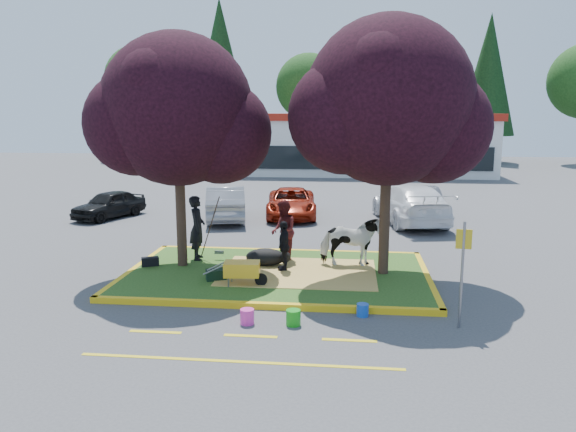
# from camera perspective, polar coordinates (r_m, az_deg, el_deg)

# --- Properties ---
(ground) EXTENTS (90.00, 90.00, 0.00)m
(ground) POSITION_cam_1_polar(r_m,az_deg,el_deg) (15.60, -1.11, -6.21)
(ground) COLOR #424244
(ground) RESTS_ON ground
(median_island) EXTENTS (8.00, 5.00, 0.15)m
(median_island) POSITION_cam_1_polar(r_m,az_deg,el_deg) (15.58, -1.11, -5.94)
(median_island) COLOR #254B17
(median_island) RESTS_ON ground
(curb_near) EXTENTS (8.30, 0.16, 0.15)m
(curb_near) POSITION_cam_1_polar(r_m,az_deg,el_deg) (13.15, -2.58, -9.10)
(curb_near) COLOR yellow
(curb_near) RESTS_ON ground
(curb_far) EXTENTS (8.30, 0.16, 0.15)m
(curb_far) POSITION_cam_1_polar(r_m,az_deg,el_deg) (18.05, -0.06, -3.64)
(curb_far) COLOR yellow
(curb_far) RESTS_ON ground
(curb_left) EXTENTS (0.16, 5.30, 0.15)m
(curb_left) POSITION_cam_1_polar(r_m,az_deg,el_deg) (16.59, -15.29, -5.30)
(curb_left) COLOR yellow
(curb_left) RESTS_ON ground
(curb_right) EXTENTS (0.16, 5.30, 0.15)m
(curb_right) POSITION_cam_1_polar(r_m,az_deg,el_deg) (15.61, 14.00, -6.23)
(curb_right) COLOR yellow
(curb_right) RESTS_ON ground
(straw_bedding) EXTENTS (4.20, 3.00, 0.01)m
(straw_bedding) POSITION_cam_1_polar(r_m,az_deg,el_deg) (15.50, 1.10, -5.73)
(straw_bedding) COLOR #E2BE5D
(straw_bedding) RESTS_ON median_island
(tree_purple_left) EXTENTS (5.06, 4.20, 6.51)m
(tree_purple_left) POSITION_cam_1_polar(r_m,az_deg,el_deg) (15.92, -11.11, 9.86)
(tree_purple_left) COLOR black
(tree_purple_left) RESTS_ON median_island
(tree_purple_right) EXTENTS (5.30, 4.40, 6.82)m
(tree_purple_right) POSITION_cam_1_polar(r_m,az_deg,el_deg) (15.03, 10.23, 10.63)
(tree_purple_right) COLOR black
(tree_purple_right) RESTS_ON median_island
(fire_lane_stripe_a) EXTENTS (1.10, 0.12, 0.01)m
(fire_lane_stripe_a) POSITION_cam_1_polar(r_m,az_deg,el_deg) (12.18, -13.31, -11.38)
(fire_lane_stripe_a) COLOR yellow
(fire_lane_stripe_a) RESTS_ON ground
(fire_lane_stripe_b) EXTENTS (1.10, 0.12, 0.01)m
(fire_lane_stripe_b) POSITION_cam_1_polar(r_m,az_deg,el_deg) (11.69, -3.82, -12.07)
(fire_lane_stripe_b) COLOR yellow
(fire_lane_stripe_b) RESTS_ON ground
(fire_lane_stripe_c) EXTENTS (1.10, 0.12, 0.01)m
(fire_lane_stripe_c) POSITION_cam_1_polar(r_m,az_deg,el_deg) (11.52, 6.26, -12.44)
(fire_lane_stripe_c) COLOR yellow
(fire_lane_stripe_c) RESTS_ON ground
(fire_lane_long) EXTENTS (6.00, 0.10, 0.01)m
(fire_lane_long) POSITION_cam_1_polar(r_m,az_deg,el_deg) (10.61, -4.99, -14.53)
(fire_lane_long) COLOR yellow
(fire_lane_long) RESTS_ON ground
(retail_building) EXTENTS (20.40, 8.40, 4.40)m
(retail_building) POSITION_cam_1_polar(r_m,az_deg,el_deg) (42.86, 6.43, 7.44)
(retail_building) COLOR silver
(retail_building) RESTS_ON ground
(treeline) EXTENTS (46.58, 7.80, 14.63)m
(treeline) POSITION_cam_1_polar(r_m,az_deg,el_deg) (52.53, 5.69, 13.98)
(treeline) COLOR black
(treeline) RESTS_ON ground
(cow) EXTENTS (1.74, 0.85, 1.44)m
(cow) POSITION_cam_1_polar(r_m,az_deg,el_deg) (16.01, 6.34, -2.61)
(cow) COLOR white
(cow) RESTS_ON median_island
(calf) EXTENTS (1.25, 0.86, 0.50)m
(calf) POSITION_cam_1_polar(r_m,az_deg,el_deg) (16.13, -2.29, -4.19)
(calf) COLOR black
(calf) RESTS_ON median_island
(handler) EXTENTS (0.58, 0.77, 1.91)m
(handler) POSITION_cam_1_polar(r_m,az_deg,el_deg) (16.89, -9.21, -1.18)
(handler) COLOR black
(handler) RESTS_ON median_island
(visitor_a) EXTENTS (0.87, 1.01, 1.80)m
(visitor_a) POSITION_cam_1_polar(r_m,az_deg,el_deg) (16.53, -0.47, -1.50)
(visitor_a) COLOR #4B1516
(visitor_a) RESTS_ON median_island
(visitor_b) EXTENTS (0.46, 0.86, 1.39)m
(visitor_b) POSITION_cam_1_polar(r_m,az_deg,el_deg) (15.55, -0.42, -3.03)
(visitor_b) COLOR black
(visitor_b) RESTS_ON median_island
(wheelbarrow) EXTENTS (1.61, 0.61, 0.61)m
(wheelbarrow) POSITION_cam_1_polar(r_m,az_deg,el_deg) (14.32, -4.67, -5.41)
(wheelbarrow) COLOR black
(wheelbarrow) RESTS_ON median_island
(gear_bag_dark) EXTENTS (0.54, 0.44, 0.24)m
(gear_bag_dark) POSITION_cam_1_polar(r_m,az_deg,el_deg) (16.60, -13.82, -4.51)
(gear_bag_dark) COLOR black
(gear_bag_dark) RESTS_ON median_island
(gear_bag_green) EXTENTS (0.59, 0.48, 0.27)m
(gear_bag_green) POSITION_cam_1_polar(r_m,az_deg,el_deg) (14.92, -7.33, -5.93)
(gear_bag_green) COLOR black
(gear_bag_green) RESTS_ON median_island
(sign_post) EXTENTS (0.32, 0.06, 2.28)m
(sign_post) POSITION_cam_1_polar(r_m,az_deg,el_deg) (12.20, 17.30, -4.67)
(sign_post) COLOR slate
(sign_post) RESTS_ON ground
(bucket_green) EXTENTS (0.38, 0.38, 0.34)m
(bucket_green) POSITION_cam_1_polar(r_m,az_deg,el_deg) (12.16, 0.54, -10.28)
(bucket_green) COLOR #189A17
(bucket_green) RESTS_ON ground
(bucket_pink) EXTENTS (0.37, 0.37, 0.33)m
(bucket_pink) POSITION_cam_1_polar(r_m,az_deg,el_deg) (12.27, -4.17, -10.15)
(bucket_pink) COLOR #EC34A7
(bucket_pink) RESTS_ON ground
(bucket_blue) EXTENTS (0.34, 0.34, 0.29)m
(bucket_blue) POSITION_cam_1_polar(r_m,az_deg,el_deg) (12.78, 7.59, -9.45)
(bucket_blue) COLOR blue
(bucket_blue) RESTS_ON ground
(car_black) EXTENTS (2.57, 3.74, 1.18)m
(car_black) POSITION_cam_1_polar(r_m,az_deg,el_deg) (25.29, -17.72, 1.13)
(car_black) COLOR black
(car_black) RESTS_ON ground
(car_silver) EXTENTS (2.46, 4.64, 1.45)m
(car_silver) POSITION_cam_1_polar(r_m,az_deg,el_deg) (23.80, -6.35, 1.35)
(car_silver) COLOR gray
(car_silver) RESTS_ON ground
(car_red) EXTENTS (2.49, 4.64, 1.24)m
(car_red) POSITION_cam_1_polar(r_m,az_deg,el_deg) (24.33, 0.34, 1.35)
(car_red) COLOR maroon
(car_red) RESTS_ON ground
(car_white) EXTENTS (3.20, 5.77, 1.58)m
(car_white) POSITION_cam_1_polar(r_m,az_deg,el_deg) (23.51, 12.33, 1.21)
(car_white) COLOR white
(car_white) RESTS_ON ground
(car_grey) EXTENTS (1.76, 4.12, 1.32)m
(car_grey) POSITION_cam_1_polar(r_m,az_deg,el_deg) (24.79, 13.49, 1.33)
(car_grey) COLOR #5B5C62
(car_grey) RESTS_ON ground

